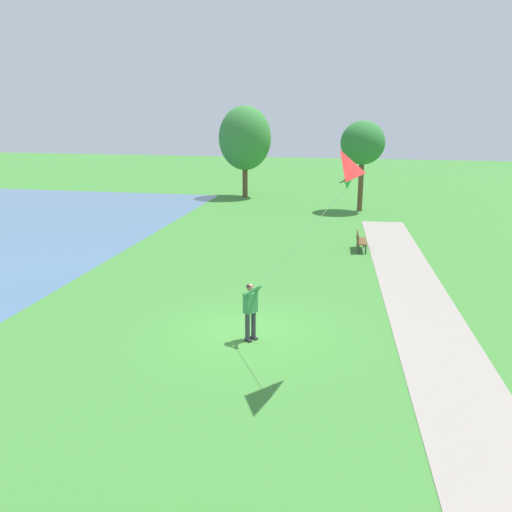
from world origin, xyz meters
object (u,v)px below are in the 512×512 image
(tree_treeline_center, at_px, (245,138))
(person_kite_flyer, at_px, (251,307))
(park_bench_near_walkway, at_px, (360,240))
(tree_behind_path, at_px, (363,143))
(flying_kite, at_px, (340,170))

(tree_treeline_center, bearing_deg, person_kite_flyer, -77.32)
(person_kite_flyer, xyz_separation_m, tree_treeline_center, (-5.90, 26.22, 3.32))
(park_bench_near_walkway, relative_size, tree_treeline_center, 0.23)
(person_kite_flyer, relative_size, park_bench_near_walkway, 1.20)
(person_kite_flyer, bearing_deg, park_bench_near_walkway, 75.50)
(person_kite_flyer, relative_size, tree_behind_path, 0.32)
(flying_kite, height_order, tree_treeline_center, tree_treeline_center)
(tree_behind_path, bearing_deg, tree_treeline_center, 153.72)
(tree_behind_path, height_order, tree_treeline_center, tree_treeline_center)
(park_bench_near_walkway, height_order, tree_behind_path, tree_behind_path)
(flying_kite, bearing_deg, person_kite_flyer, 143.16)
(flying_kite, bearing_deg, park_bench_near_walkway, 88.04)
(park_bench_near_walkway, distance_m, tree_treeline_center, 17.69)
(flying_kite, relative_size, tree_behind_path, 0.67)
(person_kite_flyer, height_order, flying_kite, flying_kite)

